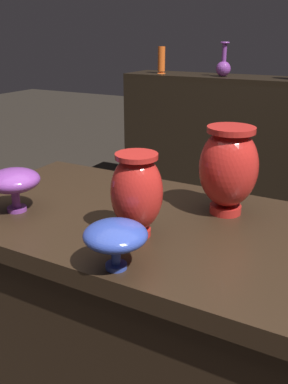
% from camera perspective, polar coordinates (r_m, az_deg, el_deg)
% --- Properties ---
extents(display_plinth, '(1.20, 0.64, 0.80)m').
position_cam_1_polar(display_plinth, '(1.39, 0.79, -18.74)').
color(display_plinth, black).
rests_on(display_plinth, ground_plane).
extents(back_display_shelf, '(2.60, 0.40, 0.99)m').
position_cam_1_polar(back_display_shelf, '(3.28, 19.14, 5.75)').
color(back_display_shelf, black).
rests_on(back_display_shelf, ground_plane).
extents(vase_centerpiece, '(0.13, 0.13, 0.22)m').
position_cam_1_polar(vase_centerpiece, '(1.04, -1.00, -0.03)').
color(vase_centerpiece, red).
rests_on(vase_centerpiece, display_plinth).
extents(vase_tall_behind, '(0.15, 0.15, 0.13)m').
position_cam_1_polar(vase_tall_behind, '(1.25, -17.43, 1.40)').
color(vase_tall_behind, '#7A388E').
rests_on(vase_tall_behind, display_plinth).
extents(vase_left_accent, '(0.17, 0.17, 0.25)m').
position_cam_1_polar(vase_left_accent, '(1.19, 11.51, 3.35)').
color(vase_left_accent, red).
rests_on(vase_left_accent, display_plinth).
extents(vase_right_accent, '(0.14, 0.14, 0.11)m').
position_cam_1_polar(vase_right_accent, '(0.91, -3.93, -6.05)').
color(vase_right_accent, '#2D429E').
rests_on(vase_right_accent, display_plinth).
extents(shelf_vase_far_left, '(0.07, 0.07, 0.20)m').
position_cam_1_polar(shelf_vase_far_left, '(3.47, 2.40, 17.59)').
color(shelf_vase_far_left, '#E55B1E').
rests_on(shelf_vase_far_left, back_display_shelf).
extents(shelf_vase_left, '(0.11, 0.11, 0.24)m').
position_cam_1_polar(shelf_vase_left, '(3.26, 10.84, 16.61)').
color(shelf_vase_left, '#7A388E').
rests_on(shelf_vase_left, back_display_shelf).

